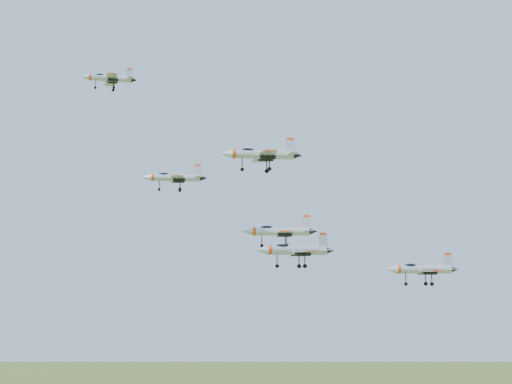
{
  "coord_description": "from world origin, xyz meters",
  "views": [
    {
      "loc": [
        -5.16,
        -119.73,
        125.51
      ],
      "look_at": [
        3.14,
        -1.2,
        138.84
      ],
      "focal_mm": 50.0,
      "sensor_mm": 36.0,
      "label": 1
    }
  ],
  "objects": [
    {
      "name": "jet_right_high",
      "position": [
        2.92,
        -13.49,
        143.22
      ],
      "size": [
        12.81,
        10.62,
        3.42
      ],
      "rotation": [
        0.0,
        0.0,
        0.09
      ],
      "color": "silver"
    },
    {
      "name": "jet_right_low",
      "position": [
        8.35,
        -10.99,
        128.81
      ],
      "size": [
        12.95,
        10.97,
        3.5
      ],
      "rotation": [
        0.0,
        0.0,
        0.25
      ],
      "color": "silver"
    },
    {
      "name": "jet_lead",
      "position": [
        -23.65,
        11.63,
        161.47
      ],
      "size": [
        10.56,
        8.88,
        2.83
      ],
      "rotation": [
        0.0,
        0.0,
        0.19
      ],
      "color": "silver"
    },
    {
      "name": "jet_trail",
      "position": [
        32.32,
        2.63,
        125.96
      ],
      "size": [
        13.73,
        11.44,
        3.67
      ],
      "rotation": [
        0.0,
        0.0,
        0.13
      ],
      "color": "silver"
    },
    {
      "name": "jet_left_low",
      "position": [
        7.39,
        3.6,
        132.55
      ],
      "size": [
        13.45,
        11.03,
        3.61
      ],
      "rotation": [
        0.0,
        0.0,
        -0.0
      ],
      "color": "silver"
    },
    {
      "name": "jet_left_high",
      "position": [
        -10.66,
        -0.82,
        141.22
      ],
      "size": [
        11.05,
        9.11,
        2.95
      ],
      "rotation": [
        0.0,
        0.0,
        0.05
      ],
      "color": "silver"
    }
  ]
}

